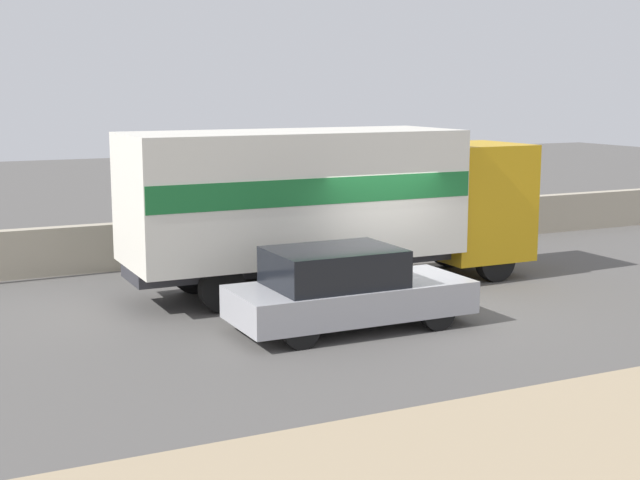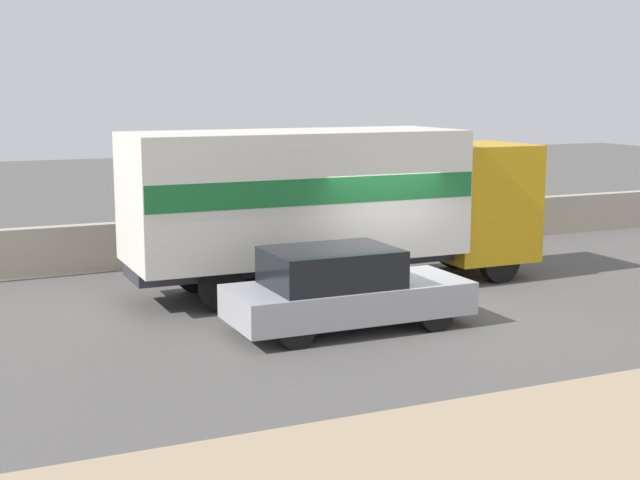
{
  "view_description": "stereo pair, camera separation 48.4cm",
  "coord_description": "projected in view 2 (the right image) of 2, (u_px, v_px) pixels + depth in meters",
  "views": [
    {
      "loc": [
        -8.69,
        -14.13,
        4.15
      ],
      "look_at": [
        -1.51,
        0.75,
        1.33
      ],
      "focal_mm": 50.0,
      "sensor_mm": 36.0,
      "label": 1
    },
    {
      "loc": [
        -8.25,
        -14.33,
        4.15
      ],
      "look_at": [
        -1.51,
        0.75,
        1.33
      ],
      "focal_mm": 50.0,
      "sensor_mm": 36.0,
      "label": 2
    }
  ],
  "objects": [
    {
      "name": "ground_plane",
      "position": [
        408.0,
        310.0,
        16.92
      ],
      "size": [
        80.0,
        80.0,
        0.0
      ],
      "primitive_type": "plane",
      "color": "#514F4C"
    },
    {
      "name": "car_hatchback",
      "position": [
        343.0,
        289.0,
        15.43
      ],
      "size": [
        4.22,
        1.74,
        1.45
      ],
      "color": "#9E9EA3",
      "rests_on": "ground_plane"
    },
    {
      "name": "stone_wall_backdrop",
      "position": [
        287.0,
        234.0,
        22.36
      ],
      "size": [
        60.0,
        0.35,
        1.09
      ],
      "color": "#A39984",
      "rests_on": "ground_plane"
    },
    {
      "name": "box_truck",
      "position": [
        329.0,
        198.0,
        18.34
      ],
      "size": [
        8.82,
        2.53,
        3.31
      ],
      "color": "gold",
      "rests_on": "ground_plane"
    }
  ]
}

